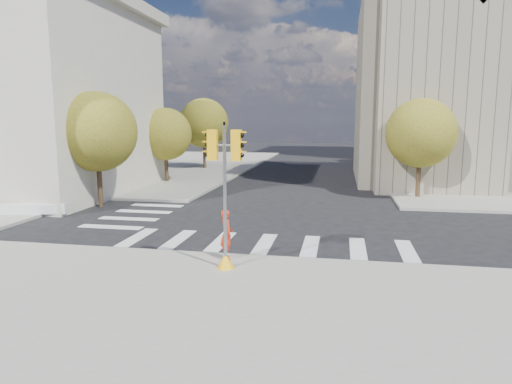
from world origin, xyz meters
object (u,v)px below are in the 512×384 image
at_px(traffic_signal, 225,208).
at_px(planter_wall, 6,209).
at_px(lamp_near, 419,124).
at_px(photographer, 227,234).
at_px(lamp_far, 396,123).

bearing_deg(traffic_signal, planter_wall, 156.00).
distance_m(lamp_near, planter_wall, 25.92).
bearing_deg(photographer, lamp_far, -41.68).
distance_m(lamp_near, lamp_far, 14.00).
relative_size(lamp_near, photographer, 4.75).
distance_m(lamp_far, planter_wall, 35.25).
xyz_separation_m(lamp_near, planter_wall, (-21.80, -13.38, -4.18)).
bearing_deg(planter_wall, photographer, -34.87).
bearing_deg(lamp_near, traffic_signal, -114.09).
distance_m(lamp_near, traffic_signal, 21.62).
bearing_deg(photographer, lamp_near, -52.06).
relative_size(lamp_near, lamp_far, 1.00).
height_order(lamp_near, photographer, lamp_near).
bearing_deg(planter_wall, traffic_signal, -38.26).
distance_m(photographer, planter_wall, 13.85).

